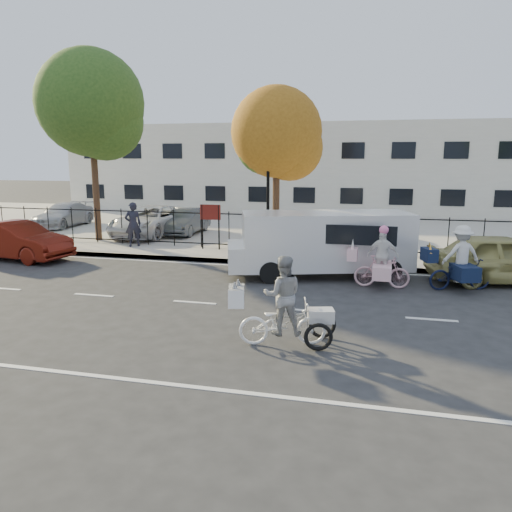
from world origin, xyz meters
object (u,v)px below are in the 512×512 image
(bull_bike, at_px, (460,264))
(lot_car_a, at_px, (64,215))
(lot_car_d, at_px, (366,224))
(zebra_trike, at_px, (283,311))
(white_van, at_px, (322,241))
(lot_car_b, at_px, (151,221))
(unicorn_bike, at_px, (381,265))
(red_sedan, at_px, (16,241))
(lot_car_c, at_px, (186,221))
(lamppost, at_px, (268,176))
(pedestrian, at_px, (133,224))
(gold_sedan, at_px, (504,259))

(bull_bike, height_order, lot_car_a, bull_bike)
(lot_car_d, bearing_deg, zebra_trike, -103.48)
(white_van, bearing_deg, lot_car_b, 129.74)
(unicorn_bike, distance_m, white_van, 2.21)
(bull_bike, xyz_separation_m, white_van, (-4.06, 0.84, 0.39))
(red_sedan, bearing_deg, lot_car_c, -24.00)
(lamppost, bearing_deg, red_sedan, -161.61)
(red_sedan, distance_m, pedestrian, 4.41)
(white_van, relative_size, lot_car_a, 1.48)
(bull_bike, bearing_deg, lot_car_c, 39.33)
(bull_bike, bearing_deg, white_van, 60.63)
(lamppost, height_order, bull_bike, lamppost)
(lot_car_b, height_order, lot_car_d, lot_car_b)
(lamppost, relative_size, lot_car_a, 1.02)
(unicorn_bike, xyz_separation_m, white_van, (-1.86, 1.11, 0.46))
(lamppost, relative_size, red_sedan, 0.99)
(bull_bike, xyz_separation_m, red_sedan, (-15.53, 0.75, -0.04))
(bull_bike, xyz_separation_m, lot_car_b, (-12.74, 6.46, 0.09))
(zebra_trike, bearing_deg, white_van, -15.00)
(lamppost, distance_m, gold_sedan, 8.69)
(lamppost, bearing_deg, bull_bike, -29.98)
(lot_car_c, bearing_deg, red_sedan, -122.85)
(unicorn_bike, distance_m, red_sedan, 13.36)
(gold_sedan, relative_size, lot_car_a, 1.07)
(zebra_trike, height_order, lot_car_c, zebra_trike)
(bull_bike, bearing_deg, gold_sedan, -69.07)
(pedestrian, relative_size, lot_car_b, 0.37)
(white_van, bearing_deg, unicorn_bike, -48.33)
(gold_sedan, xyz_separation_m, lot_car_c, (-12.79, 6.22, -0.00))
(zebra_trike, relative_size, red_sedan, 0.50)
(zebra_trike, height_order, gold_sedan, zebra_trike)
(lamppost, distance_m, red_sedan, 9.81)
(red_sedan, height_order, lot_car_b, lot_car_b)
(lamppost, xyz_separation_m, lot_car_b, (-6.24, 2.70, -2.26))
(white_van, bearing_deg, red_sedan, 163.06)
(gold_sedan, xyz_separation_m, lot_car_d, (-4.29, 6.85, 0.03))
(red_sedan, height_order, lot_car_c, red_sedan)
(unicorn_bike, bearing_deg, lot_car_d, 5.38)
(lot_car_a, bearing_deg, lot_car_d, -2.81)
(zebra_trike, bearing_deg, gold_sedan, -54.35)
(pedestrian, relative_size, lot_car_a, 0.44)
(zebra_trike, bearing_deg, lamppost, 0.19)
(unicorn_bike, bearing_deg, lot_car_c, 51.08)
(lamppost, height_order, pedestrian, lamppost)
(lot_car_b, xyz_separation_m, lot_car_d, (9.90, 1.55, -0.05))
(white_van, bearing_deg, pedestrian, 143.81)
(red_sedan, xyz_separation_m, lot_car_a, (-3.20, 7.60, 0.05))
(gold_sedan, height_order, lot_car_b, lot_car_b)
(zebra_trike, distance_m, gold_sedan, 8.68)
(bull_bike, distance_m, white_van, 4.17)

